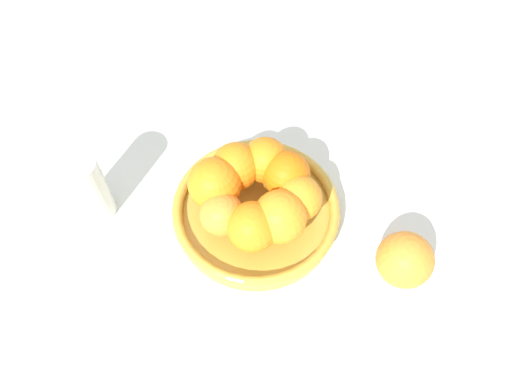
% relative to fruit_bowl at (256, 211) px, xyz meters
% --- Properties ---
extents(ground_plane, '(4.00, 4.00, 0.00)m').
position_rel_fruit_bowl_xyz_m(ground_plane, '(0.00, 0.00, -0.02)').
color(ground_plane, silver).
extents(fruit_bowl, '(0.26, 0.26, 0.04)m').
position_rel_fruit_bowl_xyz_m(fruit_bowl, '(0.00, 0.00, 0.00)').
color(fruit_bowl, gold).
rests_on(fruit_bowl, ground_plane).
extents(orange_pile, '(0.19, 0.18, 0.08)m').
position_rel_fruit_bowl_xyz_m(orange_pile, '(-0.00, 0.00, 0.06)').
color(orange_pile, orange).
rests_on(orange_pile, fruit_bowl).
extents(stray_orange, '(0.08, 0.08, 0.08)m').
position_rel_fruit_bowl_xyz_m(stray_orange, '(0.22, 0.07, 0.02)').
color(stray_orange, orange).
rests_on(stray_orange, ground_plane).
extents(drinking_glass, '(0.06, 0.06, 0.13)m').
position_rel_fruit_bowl_xyz_m(drinking_glass, '(-0.20, -0.16, 0.04)').
color(drinking_glass, silver).
rests_on(drinking_glass, ground_plane).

